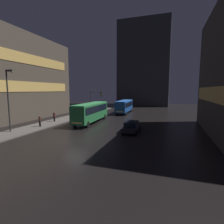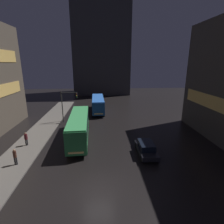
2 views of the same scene
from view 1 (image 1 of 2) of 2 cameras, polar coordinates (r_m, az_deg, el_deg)
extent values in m
plane|color=black|center=(20.93, -11.81, -8.72)|extent=(120.00, 120.00, 0.00)
cube|color=#56514C|center=(33.91, -16.50, -2.64)|extent=(4.00, 48.00, 0.15)
cube|color=#4C4238|center=(39.49, -30.17, 9.61)|extent=(10.00, 25.13, 16.04)
cube|color=#E0B25B|center=(35.90, -24.70, 7.49)|extent=(0.24, 21.36, 1.80)
cube|color=#E0B25B|center=(36.31, -25.12, 15.26)|extent=(0.24, 21.36, 1.80)
cube|color=#E0B25B|center=(25.71, 29.27, 5.12)|extent=(0.24, 16.01, 1.80)
cube|color=#2D2D33|center=(68.15, 10.54, 14.85)|extent=(18.00, 12.00, 29.86)
cube|color=#EAC66B|center=(69.51, 2.99, 10.96)|extent=(0.24, 10.20, 1.80)
cube|color=#EAC66B|center=(70.59, 3.04, 17.90)|extent=(0.24, 10.20, 1.80)
cube|color=#236B38|center=(30.67, -6.79, 0.04)|extent=(2.93, 11.19, 2.69)
cube|color=black|center=(30.60, -6.80, 1.15)|extent=(2.94, 10.31, 1.10)
cube|color=#399252|center=(30.53, -6.83, 2.70)|extent=(2.87, 10.97, 0.16)
cube|color=#F4CC72|center=(25.81, -11.43, -3.53)|extent=(1.66, 0.18, 0.20)
cylinder|color=black|center=(26.70, -7.95, -4.08)|extent=(0.30, 1.01, 1.00)
cylinder|color=black|center=(27.62, -12.08, -3.79)|extent=(0.30, 1.01, 1.00)
cylinder|color=black|center=(34.35, -2.47, -1.51)|extent=(0.30, 1.01, 1.00)
cylinder|color=black|center=(35.07, -5.84, -1.36)|extent=(0.30, 1.01, 1.00)
cube|color=#194793|center=(43.11, 4.05, 1.94)|extent=(2.74, 9.85, 2.42)
cube|color=black|center=(43.07, 4.06, 2.55)|extent=(2.78, 9.07, 1.10)
cube|color=blue|center=(43.01, 4.07, 3.65)|extent=(2.69, 9.66, 0.16)
cube|color=#F4CC72|center=(38.45, 2.49, 0.10)|extent=(1.68, 0.16, 0.20)
cylinder|color=black|center=(39.64, 4.51, -0.36)|extent=(0.29, 1.01, 1.00)
cylinder|color=black|center=(40.14, 1.45, -0.24)|extent=(0.29, 1.01, 1.00)
cylinder|color=black|center=(46.43, 6.28, 0.72)|extent=(0.29, 1.01, 1.00)
cylinder|color=black|center=(46.86, 3.64, 0.81)|extent=(0.29, 1.01, 1.00)
cube|color=black|center=(23.99, 6.36, -5.22)|extent=(1.88, 4.46, 0.50)
cube|color=black|center=(23.87, 6.38, -3.84)|extent=(1.59, 2.45, 0.67)
cylinder|color=black|center=(22.42, 7.67, -6.72)|extent=(0.20, 0.64, 0.64)
cylinder|color=black|center=(22.79, 3.42, -6.44)|extent=(0.20, 0.64, 0.64)
cylinder|color=black|center=(25.35, 8.98, -5.12)|extent=(0.20, 0.64, 0.64)
cylinder|color=black|center=(25.68, 5.20, -4.90)|extent=(0.20, 0.64, 0.64)
cylinder|color=black|center=(32.74, -18.44, -2.20)|extent=(0.14, 0.14, 0.82)
cylinder|color=black|center=(32.63, -18.19, -2.22)|extent=(0.14, 0.14, 0.82)
cylinder|color=#4C191E|center=(32.58, -18.37, -0.91)|extent=(0.48, 0.48, 0.68)
sphere|color=#8C664C|center=(32.52, -18.40, -0.12)|extent=(0.22, 0.22, 0.22)
cylinder|color=black|center=(28.94, -22.59, -3.57)|extent=(0.14, 0.14, 0.82)
cylinder|color=black|center=(28.82, -22.32, -3.60)|extent=(0.14, 0.14, 0.82)
cylinder|color=#422319|center=(28.76, -22.53, -2.11)|extent=(0.43, 0.43, 0.68)
sphere|color=#8C664C|center=(28.69, -22.57, -1.22)|extent=(0.22, 0.22, 0.22)
cylinder|color=#2D2D2D|center=(39.13, -7.03, 2.88)|extent=(0.16, 0.16, 5.58)
cylinder|color=#2D2D2D|center=(38.48, -5.32, 6.55)|extent=(2.60, 0.12, 0.12)
cube|color=black|center=(37.99, -3.51, 5.80)|extent=(0.30, 0.24, 0.90)
sphere|color=#390706|center=(37.85, -3.59, 6.22)|extent=(0.18, 0.18, 0.18)
sphere|color=gold|center=(37.86, -3.59, 5.80)|extent=(0.18, 0.18, 0.18)
sphere|color=black|center=(37.87, -3.59, 5.37)|extent=(0.18, 0.18, 0.18)
cylinder|color=#2D2D2D|center=(26.68, -30.76, 3.03)|extent=(0.18, 0.18, 8.14)
cube|color=#383838|center=(26.30, -30.44, 11.57)|extent=(1.10, 0.36, 0.24)
sphere|color=#F4CC72|center=(25.99, -29.82, 11.34)|extent=(0.32, 0.32, 0.32)
camera|label=2|loc=(11.98, -47.00, 27.11)|focal=28.00mm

